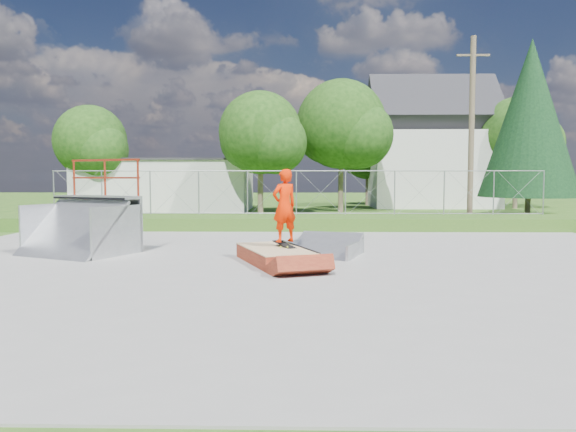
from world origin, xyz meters
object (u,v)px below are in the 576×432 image
(flat_bank_ramp, at_px, (324,247))
(skater, at_px, (284,209))
(grind_box, at_px, (275,256))
(quarter_pipe, at_px, (77,207))

(flat_bank_ramp, bearing_deg, skater, -114.65)
(flat_bank_ramp, height_order, skater, skater)
(skater, bearing_deg, flat_bank_ramp, -166.46)
(grind_box, distance_m, quarter_pipe, 5.48)
(flat_bank_ramp, distance_m, skater, 1.78)
(quarter_pipe, height_order, skater, quarter_pipe)
(quarter_pipe, bearing_deg, grind_box, 10.17)
(quarter_pipe, bearing_deg, flat_bank_ramp, 23.55)
(grind_box, bearing_deg, skater, 17.78)
(grind_box, relative_size, skater, 1.65)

